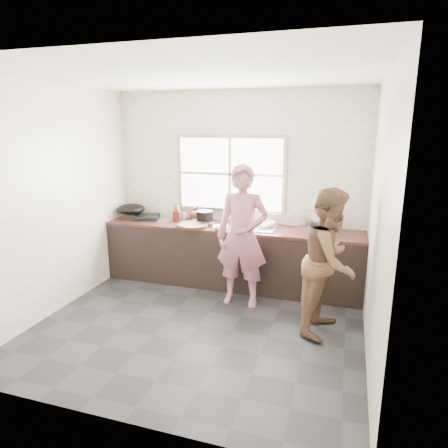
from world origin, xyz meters
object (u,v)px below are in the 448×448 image
(bottle_brown_short, at_px, (195,214))
(bottle_green, at_px, (177,209))
(bowl_held, at_px, (262,227))
(person_side, at_px, (330,261))
(bowl_mince, at_px, (220,228))
(glass_jar, at_px, (184,215))
(bowl_crabs, at_px, (266,225))
(cutting_board, at_px, (193,226))
(dish_rack, at_px, (316,221))
(pot_lid_right, at_px, (163,221))
(black_pot, at_px, (205,217))
(bottle_brown_tall, at_px, (177,214))
(woman, at_px, (242,241))
(wok, at_px, (131,209))
(burner, at_px, (147,217))
(pot_lid_left, at_px, (166,218))
(plate_food, at_px, (198,219))

(bottle_brown_short, bearing_deg, bottle_green, 180.00)
(bowl_held, bearing_deg, person_side, -43.72)
(bowl_mince, bearing_deg, glass_jar, 148.31)
(bowl_crabs, distance_m, bottle_brown_short, 1.11)
(cutting_board, xyz_separation_m, dish_rack, (1.63, 0.27, 0.11))
(cutting_board, distance_m, bowl_crabs, 1.01)
(glass_jar, relative_size, pot_lid_right, 0.44)
(black_pot, height_order, bottle_brown_short, black_pot)
(glass_jar, bearing_deg, bottle_brown_tall, -103.23)
(bottle_green, relative_size, bottle_brown_short, 1.60)
(person_side, height_order, black_pot, person_side)
(bottle_brown_short, bearing_deg, woman, -39.79)
(person_side, relative_size, wok, 3.86)
(bottle_brown_tall, height_order, burner, bottle_brown_tall)
(glass_jar, relative_size, wok, 0.25)
(wok, bearing_deg, bowl_mince, -9.62)
(bottle_brown_tall, bearing_deg, black_pot, 2.98)
(bowl_mince, distance_m, black_pot, 0.44)
(woman, bearing_deg, bowl_held, 75.07)
(cutting_board, relative_size, bottle_green, 1.54)
(bottle_brown_short, distance_m, dish_rack, 1.78)
(bowl_crabs, height_order, bowl_held, bowl_crabs)
(cutting_board, bearing_deg, pot_lid_right, 162.80)
(dish_rack, bearing_deg, pot_lid_right, 161.65)
(cutting_board, bearing_deg, dish_rack, 9.41)
(bottle_brown_tall, height_order, pot_lid_left, bottle_brown_tall)
(bowl_crabs, xyz_separation_m, bottle_green, (-1.39, 0.14, 0.10))
(cutting_board, relative_size, bottle_brown_tall, 2.00)
(plate_food, bearing_deg, dish_rack, -5.35)
(bottle_green, relative_size, wok, 0.66)
(burner, distance_m, pot_lid_right, 0.32)
(woman, relative_size, bowl_mince, 8.29)
(plate_food, xyz_separation_m, bottle_brown_short, (-0.05, 0.00, 0.08))
(bowl_held, distance_m, burner, 1.78)
(pot_lid_left, bearing_deg, pot_lid_right, -76.28)
(pot_lid_left, bearing_deg, bowl_mince, -21.01)
(pot_lid_right, bearing_deg, person_side, -20.50)
(bottle_brown_tall, bearing_deg, pot_lid_right, -153.35)
(plate_food, bearing_deg, pot_lid_left, -173.25)
(black_pot, bearing_deg, bowl_held, -7.80)
(bottle_green, distance_m, burner, 0.47)
(glass_jar, height_order, dish_rack, dish_rack)
(cutting_board, height_order, bowl_crabs, bowl_crabs)
(burner, bearing_deg, dish_rack, 0.34)
(bowl_crabs, relative_size, bottle_green, 0.74)
(bowl_crabs, relative_size, wok, 0.49)
(wok, bearing_deg, dish_rack, 0.52)
(wok, bearing_deg, glass_jar, 13.29)
(woman, relative_size, wok, 4.01)
(bowl_mince, height_order, plate_food, bowl_mince)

